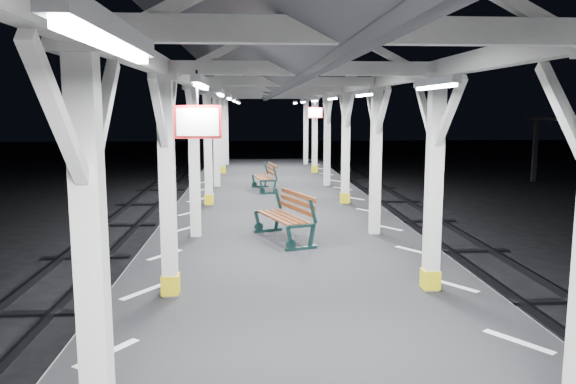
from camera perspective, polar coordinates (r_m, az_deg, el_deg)
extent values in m
cube|color=silver|center=(7.07, -17.87, -15.30)|extent=(1.00, 48.00, 0.01)
cube|color=silver|center=(7.58, 22.34, -13.87)|extent=(1.00, 48.00, 0.01)
cube|color=silver|center=(4.60, -19.33, -7.20)|extent=(0.22, 0.22, 3.20)
cube|color=silver|center=(4.46, -20.40, 13.81)|extent=(0.40, 0.40, 0.12)
cube|color=silver|center=(4.97, -18.29, 7.42)|extent=(0.10, 0.99, 0.99)
cube|color=silver|center=(3.91, -22.31, 7.04)|extent=(0.10, 0.99, 0.99)
cube|color=silver|center=(8.44, -12.14, 0.09)|extent=(0.22, 0.22, 3.20)
cube|color=silver|center=(8.37, -12.50, 11.40)|extent=(0.40, 0.40, 0.12)
cube|color=gold|center=(8.76, -11.84, -9.14)|extent=(0.26, 0.26, 0.30)
cube|color=silver|center=(8.90, -11.86, 7.95)|extent=(0.10, 0.99, 0.99)
cube|color=silver|center=(7.81, -12.98, 7.87)|extent=(0.10, 0.99, 0.99)
cube|color=silver|center=(12.39, -9.49, 2.79)|extent=(0.22, 0.22, 3.20)
cube|color=silver|center=(12.33, -9.68, 10.48)|extent=(0.40, 0.40, 0.12)
cube|color=silver|center=(12.87, -9.37, 8.13)|extent=(0.10, 0.99, 0.99)
cube|color=silver|center=(11.78, -9.89, 8.09)|extent=(0.10, 0.99, 0.99)
cube|color=silver|center=(16.36, -8.12, 4.18)|extent=(0.22, 0.22, 3.20)
cube|color=silver|center=(16.32, -8.24, 10.00)|extent=(0.40, 0.40, 0.12)
cube|color=gold|center=(16.52, -8.01, -0.74)|extent=(0.26, 0.26, 0.30)
cube|color=silver|center=(16.86, -8.06, 8.22)|extent=(0.10, 0.99, 0.99)
cube|color=silver|center=(15.76, -8.35, 8.20)|extent=(0.10, 0.99, 0.99)
cube|color=silver|center=(20.34, -7.28, 5.02)|extent=(0.22, 0.22, 3.20)
cube|color=silver|center=(20.31, -7.37, 9.70)|extent=(0.40, 0.40, 0.12)
cube|color=silver|center=(20.85, -7.25, 8.27)|extent=(0.10, 0.99, 0.99)
cube|color=silver|center=(19.75, -7.44, 8.26)|extent=(0.10, 0.99, 0.99)
cube|color=silver|center=(24.33, -6.72, 5.59)|extent=(0.22, 0.22, 3.20)
cube|color=silver|center=(24.30, -6.79, 9.50)|extent=(0.40, 0.40, 0.12)
cube|color=gold|center=(24.44, -6.66, 2.27)|extent=(0.26, 0.26, 0.30)
cube|color=silver|center=(24.85, -6.70, 8.31)|extent=(0.10, 0.99, 0.99)
cube|color=silver|center=(23.75, -6.83, 8.30)|extent=(0.10, 0.99, 0.99)
cube|color=silver|center=(28.32, -6.31, 6.00)|extent=(0.22, 0.22, 3.20)
cube|color=silver|center=(28.30, -6.37, 9.36)|extent=(0.40, 0.40, 0.12)
cube|color=silver|center=(28.84, -6.30, 8.33)|extent=(0.10, 0.99, 0.99)
cube|color=silver|center=(27.74, -6.40, 8.32)|extent=(0.10, 0.99, 0.99)
cube|color=silver|center=(5.55, 26.32, 7.04)|extent=(0.10, 0.99, 0.99)
cube|color=silver|center=(8.80, 14.59, 0.34)|extent=(0.22, 0.22, 3.20)
cube|color=silver|center=(8.73, 15.00, 11.19)|extent=(0.40, 0.40, 0.12)
cube|color=gold|center=(9.10, 14.25, -8.55)|extent=(0.26, 0.26, 0.30)
cube|color=silver|center=(9.24, 13.78, 7.90)|extent=(0.10, 0.99, 0.99)
cube|color=silver|center=(8.20, 16.10, 7.77)|extent=(0.10, 0.99, 0.99)
cube|color=silver|center=(12.63, 8.90, 2.91)|extent=(0.22, 0.22, 3.20)
cube|color=silver|center=(12.58, 9.08, 10.45)|extent=(0.40, 0.40, 0.12)
cube|color=silver|center=(13.11, 8.49, 8.15)|extent=(0.10, 0.99, 0.99)
cube|color=silver|center=(12.04, 9.61, 8.11)|extent=(0.10, 0.99, 0.99)
cube|color=silver|center=(16.54, 5.87, 4.27)|extent=(0.22, 0.22, 3.20)
cube|color=silver|center=(16.50, 5.96, 10.02)|extent=(0.40, 0.40, 0.12)
cube|color=gold|center=(16.71, 5.80, -0.60)|extent=(0.26, 0.26, 0.30)
cube|color=silver|center=(17.04, 5.62, 8.26)|extent=(0.10, 0.99, 0.99)
cube|color=silver|center=(15.96, 6.27, 8.24)|extent=(0.10, 0.99, 0.99)
cube|color=silver|center=(20.49, 4.00, 5.10)|extent=(0.22, 0.22, 3.20)
cube|color=silver|center=(20.46, 4.05, 9.74)|extent=(0.40, 0.40, 0.12)
cube|color=silver|center=(21.00, 3.83, 8.32)|extent=(0.10, 0.99, 0.99)
cube|color=silver|center=(19.91, 4.25, 8.31)|extent=(0.10, 0.99, 0.99)
cube|color=silver|center=(24.45, 2.73, 5.65)|extent=(0.22, 0.22, 3.20)
cube|color=silver|center=(24.43, 2.76, 9.55)|extent=(0.40, 0.40, 0.12)
cube|color=gold|center=(24.56, 2.71, 2.34)|extent=(0.26, 0.26, 0.30)
cube|color=silver|center=(24.97, 2.61, 8.35)|extent=(0.10, 0.99, 0.99)
cube|color=silver|center=(23.88, 2.90, 8.35)|extent=(0.10, 0.99, 0.99)
cube|color=silver|center=(28.43, 1.82, 6.06)|extent=(0.22, 0.22, 3.20)
cube|color=silver|center=(28.40, 1.83, 9.40)|extent=(0.40, 0.40, 0.12)
cube|color=silver|center=(28.95, 1.72, 8.38)|extent=(0.10, 0.99, 0.99)
cube|color=silver|center=(27.85, 1.94, 8.37)|extent=(0.10, 0.99, 0.99)
cube|color=silver|center=(6.41, -15.27, 13.34)|extent=(0.18, 48.00, 0.24)
cube|color=silver|center=(6.87, 20.51, 12.76)|extent=(0.18, 48.00, 0.24)
cube|color=silver|center=(4.37, 6.63, 15.98)|extent=(4.20, 0.14, 0.20)
cube|color=silver|center=(8.32, 1.56, 12.44)|extent=(4.20, 0.14, 0.20)
cube|color=silver|center=(12.30, -0.21, 11.17)|extent=(4.20, 0.14, 0.20)
cube|color=silver|center=(16.29, -1.10, 10.51)|extent=(4.20, 0.14, 0.20)
cube|color=silver|center=(20.29, -1.64, 10.11)|extent=(4.20, 0.14, 0.20)
cube|color=silver|center=(24.28, -2.00, 9.84)|extent=(4.20, 0.14, 0.20)
cube|color=silver|center=(28.28, -2.26, 9.65)|extent=(4.20, 0.14, 0.20)
cube|color=#45474C|center=(6.39, -8.97, 18.44)|extent=(2.80, 49.00, 1.45)
cube|color=#45474C|center=(6.69, 15.01, 17.80)|extent=(2.80, 49.00, 1.45)
cube|color=silver|center=(2.34, -17.50, 15.31)|extent=(0.10, 1.35, 0.08)
cube|color=white|center=(2.34, -17.44, 14.10)|extent=(0.05, 1.25, 0.05)
cube|color=silver|center=(6.29, -8.79, 11.07)|extent=(0.10, 1.35, 0.08)
cube|color=white|center=(6.29, -8.78, 10.62)|extent=(0.05, 1.25, 0.05)
cube|color=silver|center=(10.28, -6.86, 10.07)|extent=(0.10, 1.35, 0.08)
cube|color=white|center=(10.28, -6.85, 9.79)|extent=(0.05, 1.25, 0.05)
cube|color=silver|center=(14.28, -6.01, 9.63)|extent=(0.10, 1.35, 0.08)
cube|color=white|center=(14.28, -6.00, 9.42)|extent=(0.05, 1.25, 0.05)
cube|color=silver|center=(18.27, -5.53, 9.37)|extent=(0.10, 1.35, 0.08)
cube|color=white|center=(18.27, -5.53, 9.22)|extent=(0.05, 1.25, 0.05)
cube|color=silver|center=(22.27, -5.22, 9.21)|extent=(0.10, 1.35, 0.08)
cube|color=white|center=(22.27, -5.22, 9.08)|extent=(0.05, 1.25, 0.05)
cube|color=silver|center=(26.27, -5.01, 9.10)|extent=(0.10, 1.35, 0.08)
cube|color=white|center=(26.27, -5.01, 8.99)|extent=(0.05, 1.25, 0.05)
cube|color=silver|center=(6.60, 14.73, 10.77)|extent=(0.10, 1.35, 0.08)
cube|color=white|center=(6.60, 14.72, 10.34)|extent=(0.05, 1.25, 0.05)
cube|color=silver|center=(10.48, 7.72, 10.02)|extent=(0.10, 1.35, 0.08)
cube|color=white|center=(10.47, 7.72, 9.75)|extent=(0.05, 1.25, 0.05)
cube|color=silver|center=(14.42, 4.53, 9.63)|extent=(0.10, 1.35, 0.08)
cube|color=white|center=(14.42, 4.52, 9.44)|extent=(0.05, 1.25, 0.05)
cube|color=silver|center=(18.38, 2.71, 9.40)|extent=(0.10, 1.35, 0.08)
cube|color=white|center=(18.38, 2.71, 9.24)|extent=(0.05, 1.25, 0.05)
cube|color=silver|center=(22.36, 1.54, 9.24)|extent=(0.10, 1.35, 0.08)
cube|color=white|center=(22.36, 1.54, 9.11)|extent=(0.05, 1.25, 0.05)
cube|color=silver|center=(26.35, 0.72, 9.13)|extent=(0.10, 1.35, 0.08)
cube|color=white|center=(26.35, 0.72, 9.02)|extent=(0.05, 1.25, 0.05)
cylinder|color=black|center=(6.01, -9.24, 10.42)|extent=(0.02, 0.02, 0.36)
cube|color=red|center=(6.00, -9.16, 7.04)|extent=(0.50, 0.03, 0.35)
cube|color=white|center=(6.00, -9.16, 7.04)|extent=(0.44, 0.05, 0.29)
cylinder|color=black|center=(18.61, 2.78, 9.14)|extent=(0.02, 0.02, 0.36)
cube|color=red|center=(18.60, 2.77, 8.05)|extent=(0.50, 0.03, 0.35)
cube|color=white|center=(18.60, 2.77, 8.05)|extent=(0.44, 0.05, 0.29)
cube|color=black|center=(31.96, 23.80, 3.90)|extent=(0.20, 0.20, 3.30)
sphere|color=silver|center=(31.90, 23.97, 6.71)|extent=(0.20, 0.20, 0.20)
cube|color=#15302F|center=(11.27, 1.37, -5.74)|extent=(0.67, 0.30, 0.07)
cube|color=#15302F|center=(11.12, 0.20, -4.74)|extent=(0.18, 0.11, 0.53)
cube|color=#15302F|center=(11.32, 2.42, -4.51)|extent=(0.17, 0.11, 0.53)
cube|color=#15302F|center=(11.22, 2.54, -2.01)|extent=(0.19, 0.12, 0.50)
cube|color=#15302F|center=(12.90, -2.05, -3.92)|extent=(0.67, 0.30, 0.07)
cube|color=#15302F|center=(12.77, -3.10, -3.01)|extent=(0.18, 0.11, 0.53)
cube|color=#15302F|center=(12.94, -1.11, -2.85)|extent=(0.17, 0.11, 0.53)
cube|color=#15302F|center=(12.86, -1.03, -0.65)|extent=(0.19, 0.12, 0.50)
cube|color=brown|center=(11.90, -1.47, -2.63)|extent=(0.68, 1.66, 0.04)
cube|color=brown|center=(11.95, -0.81, -2.57)|extent=(0.68, 1.66, 0.04)
cube|color=brown|center=(12.01, -0.16, -2.52)|extent=(0.68, 1.66, 0.04)
cube|color=brown|center=(12.07, 0.49, -2.47)|extent=(0.68, 1.66, 0.04)
cube|color=brown|center=(12.07, 0.83, -1.69)|extent=(0.64, 1.65, 0.11)
cube|color=brown|center=(12.05, 0.93, -0.99)|extent=(0.64, 1.65, 0.11)
cube|color=brown|center=(12.04, 1.03, -0.29)|extent=(0.64, 1.65, 0.11)
cube|color=#15302F|center=(18.54, -2.00, -0.12)|extent=(0.62, 0.16, 0.06)
cube|color=#15302F|center=(18.47, -2.69, 0.48)|extent=(0.16, 0.08, 0.47)
cube|color=#15302F|center=(18.55, -1.38, 0.52)|extent=(0.15, 0.07, 0.48)
cube|color=#15302F|center=(18.49, -1.32, 1.91)|extent=(0.17, 0.08, 0.45)
cube|color=#15302F|center=(20.14, -2.86, 0.56)|extent=(0.62, 0.16, 0.06)
cube|color=#15302F|center=(20.07, -3.50, 1.12)|extent=(0.16, 0.08, 0.47)
cube|color=#15302F|center=(20.15, -2.29, 1.16)|extent=(0.15, 0.07, 0.48)
cube|color=#15302F|center=(20.10, -2.24, 2.43)|extent=(0.17, 0.08, 0.45)
cube|color=brown|center=(19.25, -3.06, 1.48)|extent=(0.33, 1.56, 0.04)
cube|color=brown|center=(19.27, -2.67, 1.49)|extent=(0.33, 1.56, 0.04)
cube|color=brown|center=(19.29, -2.28, 1.51)|extent=(0.33, 1.56, 0.04)
cube|color=brown|center=(19.32, -1.89, 1.52)|extent=(0.33, 1.56, 0.04)
cube|color=brown|center=(19.31, -1.68, 1.95)|extent=(0.29, 1.55, 0.10)
cube|color=brown|center=(19.30, -1.62, 2.34)|extent=(0.29, 1.55, 0.10)
cube|color=brown|center=(19.29, -1.56, 2.74)|extent=(0.29, 1.55, 0.10)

